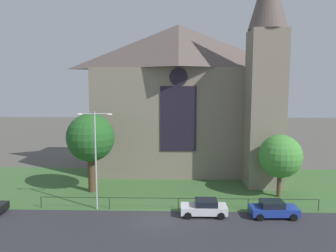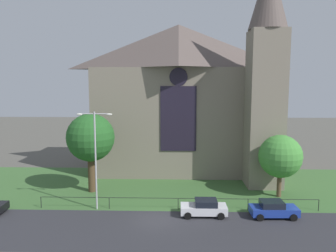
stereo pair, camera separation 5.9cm
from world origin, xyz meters
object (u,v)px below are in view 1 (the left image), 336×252
Objects in this scene: tree_left_near at (91,138)px; tree_right_near at (280,156)px; church_building at (184,96)px; parked_car_blue at (273,209)px; parked_car_white at (204,208)px; streetlamp_near at (95,149)px.

tree_right_near is at bearing -3.13° from tree_left_near.
church_building is 16.25m from tree_right_near.
church_building is 6.12× the size of parked_car_blue.
parked_car_white is (1.61, -16.78, -9.53)m from church_building.
streetlamp_near is 11.51m from parked_car_white.
parked_car_blue is at bearing -20.09° from tree_left_near.
parked_car_white is at bearing -7.41° from streetlamp_near.
tree_right_near is at bearing 67.20° from parked_car_blue.
parked_car_white is at bearing 176.89° from parked_car_blue.
tree_right_near is 0.76× the size of tree_left_near.
church_building is at bearing 131.26° from tree_right_near.
church_building is 2.76× the size of streetlamp_near.
streetlamp_near reaches higher than parked_car_blue.
parked_car_white is at bearing -28.44° from tree_left_near.
tree_left_near is 14.67m from parked_car_white.
tree_right_near reaches higher than parked_car_blue.
streetlamp_near is at bearing -70.78° from tree_left_near.
streetlamp_near is 17.29m from parked_car_blue.
tree_left_near reaches higher than tree_right_near.
parked_car_white and parked_car_blue have the same top height.
parked_car_blue is at bearing -111.19° from tree_right_near.
streetlamp_near is 2.22× the size of parked_car_blue.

